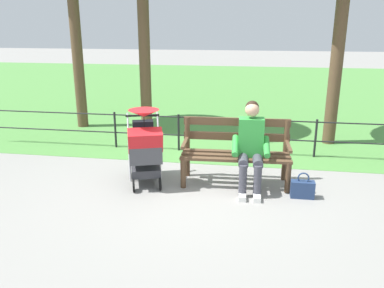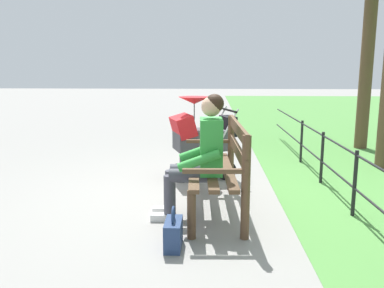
{
  "view_description": "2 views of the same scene",
  "coord_description": "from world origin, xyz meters",
  "px_view_note": "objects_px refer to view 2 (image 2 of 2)",
  "views": [
    {
      "loc": [
        -0.75,
        5.51,
        2.33
      ],
      "look_at": [
        0.12,
        0.06,
        0.62
      ],
      "focal_mm": 36.89,
      "sensor_mm": 36.0,
      "label": 1
    },
    {
      "loc": [
        -4.64,
        -0.01,
        1.49
      ],
      "look_at": [
        0.01,
        0.23,
        0.63
      ],
      "focal_mm": 36.96,
      "sensor_mm": 36.0,
      "label": 2
    }
  ],
  "objects_px": {
    "park_bench": "(222,163)",
    "handbag": "(173,233)",
    "person_on_bench": "(200,153)",
    "stroller": "(199,137)"
  },
  "relations": [
    {
      "from": "park_bench",
      "to": "handbag",
      "type": "relative_size",
      "value": 4.38
    },
    {
      "from": "park_bench",
      "to": "person_on_bench",
      "type": "distance_m",
      "value": 0.35
    },
    {
      "from": "person_on_bench",
      "to": "handbag",
      "type": "height_order",
      "value": "person_on_bench"
    },
    {
      "from": "handbag",
      "to": "person_on_bench",
      "type": "bearing_deg",
      "value": -15.69
    },
    {
      "from": "park_bench",
      "to": "handbag",
      "type": "height_order",
      "value": "park_bench"
    },
    {
      "from": "stroller",
      "to": "handbag",
      "type": "xyz_separation_m",
      "value": [
        -2.27,
        0.15,
        -0.47
      ]
    },
    {
      "from": "park_bench",
      "to": "handbag",
      "type": "xyz_separation_m",
      "value": [
        -0.95,
        0.43,
        -0.4
      ]
    },
    {
      "from": "person_on_bench",
      "to": "handbag",
      "type": "relative_size",
      "value": 3.45
    },
    {
      "from": "stroller",
      "to": "park_bench",
      "type": "bearing_deg",
      "value": -167.89
    },
    {
      "from": "park_bench",
      "to": "stroller",
      "type": "xyz_separation_m",
      "value": [
        1.32,
        0.28,
        0.07
      ]
    }
  ]
}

